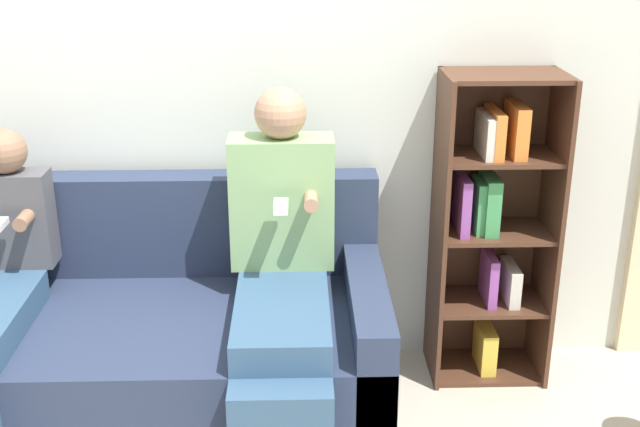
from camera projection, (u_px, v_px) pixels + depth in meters
back_wall at (201, 65)px, 3.14m from camera, size 10.00×0.06×2.55m
couch at (134, 350)px, 3.02m from camera, size 1.88×0.90×0.87m
adult_seated at (282, 275)px, 2.83m from camera, size 0.39×0.86×1.25m
bookshelf at (491, 224)px, 3.23m from camera, size 0.47×0.32×1.27m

